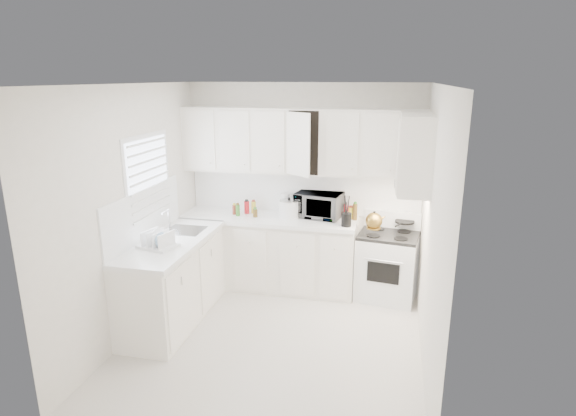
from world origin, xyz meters
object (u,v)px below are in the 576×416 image
(utensil_crock, at_px, (347,211))
(dish_rack, at_px, (157,238))
(rice_cooker, at_px, (289,207))
(stove, at_px, (387,257))
(microwave, at_px, (319,202))
(tea_kettle, at_px, (374,220))

(utensil_crock, height_order, dish_rack, utensil_crock)
(rice_cooker, bearing_deg, stove, -15.43)
(microwave, height_order, utensil_crock, utensil_crock)
(stove, bearing_deg, tea_kettle, -130.41)
(stove, distance_m, dish_rack, 2.73)
(tea_kettle, distance_m, microwave, 0.78)
(stove, height_order, microwave, microwave)
(dish_rack, bearing_deg, utensil_crock, 45.88)
(stove, xyz_separation_m, microwave, (-0.88, 0.16, 0.61))
(microwave, distance_m, rice_cooker, 0.38)
(stove, height_order, rice_cooker, rice_cooker)
(tea_kettle, xyz_separation_m, utensil_crock, (-0.32, 0.00, 0.09))
(stove, bearing_deg, utensil_crock, -154.65)
(stove, height_order, utensil_crock, utensil_crock)
(tea_kettle, relative_size, dish_rack, 0.66)
(stove, xyz_separation_m, rice_cooker, (-1.25, 0.06, 0.54))
(microwave, xyz_separation_m, utensil_crock, (0.38, -0.32, 0.00))
(microwave, bearing_deg, stove, 0.03)
(rice_cooker, distance_m, utensil_crock, 0.78)
(stove, bearing_deg, rice_cooker, -174.60)
(tea_kettle, bearing_deg, utensil_crock, 174.65)
(stove, relative_size, microwave, 1.90)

